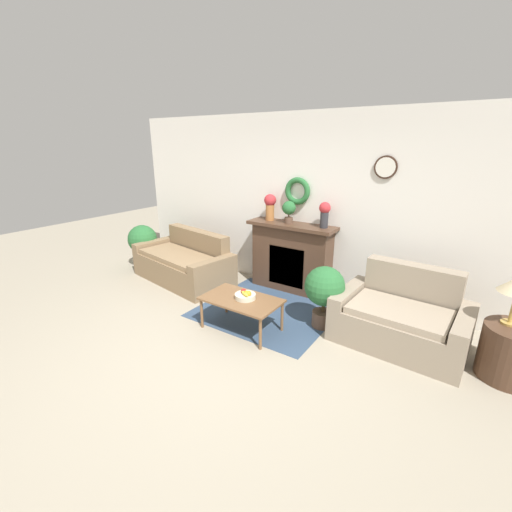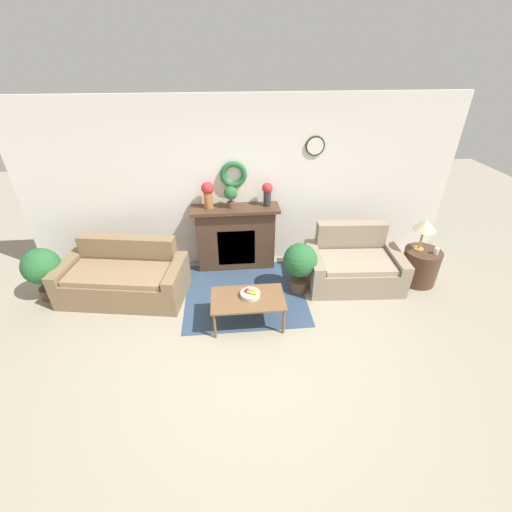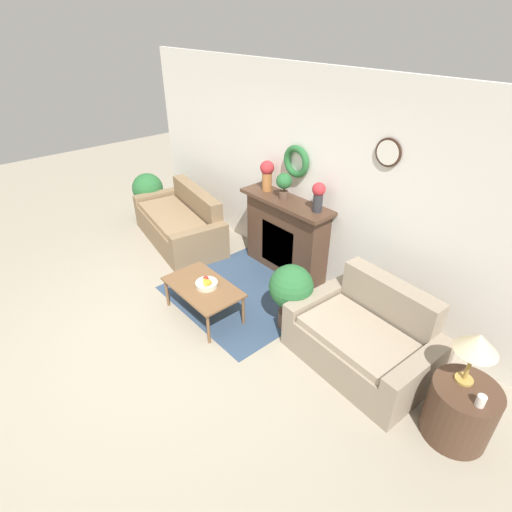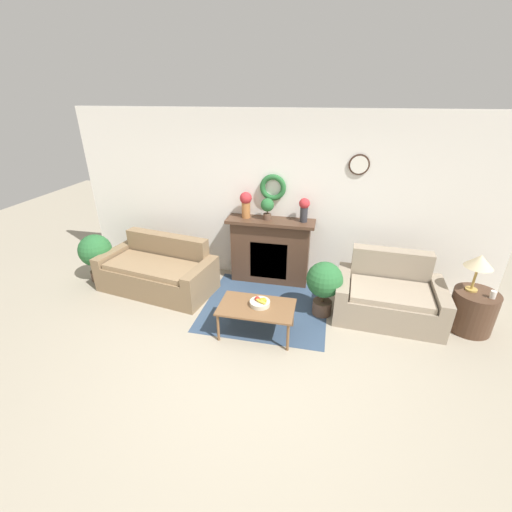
{
  "view_description": "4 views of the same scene",
  "coord_description": "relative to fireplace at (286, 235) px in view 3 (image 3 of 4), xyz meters",
  "views": [
    {
      "loc": [
        2.24,
        -2.33,
        2.25
      ],
      "look_at": [
        -0.3,
        1.46,
        0.74
      ],
      "focal_mm": 24.0,
      "sensor_mm": 36.0,
      "label": 1
    },
    {
      "loc": [
        -0.28,
        -2.76,
        3.25
      ],
      "look_at": [
        0.11,
        1.28,
        0.74
      ],
      "focal_mm": 24.0,
      "sensor_mm": 36.0,
      "label": 2
    },
    {
      "loc": [
        3.25,
        -1.27,
        3.17
      ],
      "look_at": [
        0.24,
        1.35,
        0.74
      ],
      "focal_mm": 28.0,
      "sensor_mm": 36.0,
      "label": 3
    },
    {
      "loc": [
        0.73,
        -2.82,
        2.89
      ],
      "look_at": [
        -0.16,
        1.24,
        0.9
      ],
      "focal_mm": 24.0,
      "sensor_mm": 36.0,
      "label": 4
    }
  ],
  "objects": [
    {
      "name": "table_lamp",
      "position": [
        2.79,
        -0.68,
        0.42
      ],
      "size": [
        0.34,
        0.34,
        0.5
      ],
      "color": "#B28E42",
      "rests_on": "side_table_by_loveseat"
    },
    {
      "name": "coffee_table",
      "position": [
        0.09,
        -1.46,
        -0.17
      ],
      "size": [
        0.97,
        0.58,
        0.42
      ],
      "color": "brown",
      "rests_on": "ground_plane"
    },
    {
      "name": "side_table_by_loveseat",
      "position": [
        2.86,
        -0.74,
        -0.27
      ],
      "size": [
        0.55,
        0.55,
        0.56
      ],
      "color": "#4C3323",
      "rests_on": "ground_plane"
    },
    {
      "name": "potted_plant_on_mantel",
      "position": [
        -0.06,
        -0.01,
        0.75
      ],
      "size": [
        0.21,
        0.21,
        0.34
      ],
      "color": "brown",
      "rests_on": "fireplace"
    },
    {
      "name": "loveseat_right",
      "position": [
        1.81,
        -0.63,
        -0.25
      ],
      "size": [
        1.49,
        1.02,
        0.88
      ],
      "rotation": [
        0.0,
        0.0,
        -0.06
      ],
      "color": "gray",
      "rests_on": "ground_plane"
    },
    {
      "name": "wall_back",
      "position": [
        0.14,
        0.21,
        0.81
      ],
      "size": [
        6.8,
        0.15,
        2.7
      ],
      "color": "white",
      "rests_on": "ground_plane"
    },
    {
      "name": "potted_plant_floor_by_couch",
      "position": [
        -2.83,
        -0.6,
        -0.05
      ],
      "size": [
        0.53,
        0.53,
        0.81
      ],
      "color": "brown",
      "rests_on": "ground_plane"
    },
    {
      "name": "potted_plant_floor_by_loveseat",
      "position": [
        0.91,
        -0.82,
        -0.04
      ],
      "size": [
        0.5,
        0.5,
        0.81
      ],
      "color": "brown",
      "rests_on": "ground_plane"
    },
    {
      "name": "couch_left",
      "position": [
        -1.7,
        -0.65,
        -0.25
      ],
      "size": [
        1.92,
        1.16,
        0.82
      ],
      "rotation": [
        0.0,
        0.0,
        -0.17
      ],
      "color": "#846B4C",
      "rests_on": "ground_plane"
    },
    {
      "name": "vase_on_mantel_right",
      "position": [
        0.51,
        0.01,
        0.76
      ],
      "size": [
        0.16,
        0.16,
        0.37
      ],
      "color": "#2D2D33",
      "rests_on": "fireplace"
    },
    {
      "name": "mug",
      "position": [
        2.99,
        -0.84,
        0.06
      ],
      "size": [
        0.07,
        0.07,
        0.1
      ],
      "color": "silver",
      "rests_on": "side_table_by_loveseat"
    },
    {
      "name": "ground_plane",
      "position": [
        0.14,
        -2.22,
        -0.55
      ],
      "size": [
        16.0,
        16.0,
        0.0
      ],
      "primitive_type": "plane",
      "color": "#9E937F"
    },
    {
      "name": "vase_on_mantel_left",
      "position": [
        -0.4,
        0.01,
        0.78
      ],
      "size": [
        0.19,
        0.19,
        0.41
      ],
      "color": "#AD6B38",
      "rests_on": "fireplace"
    },
    {
      "name": "fruit_bowl",
      "position": [
        0.13,
        -1.42,
        -0.08
      ],
      "size": [
        0.26,
        0.26,
        0.12
      ],
      "color": "beige",
      "rests_on": "coffee_table"
    },
    {
      "name": "fireplace",
      "position": [
        0.0,
        0.0,
        0.0
      ],
      "size": [
        1.4,
        0.41,
        1.09
      ],
      "color": "#4C3323",
      "rests_on": "ground_plane"
    },
    {
      "name": "floor_rug",
      "position": [
        0.09,
        -0.81,
        -0.55
      ],
      "size": [
        1.8,
        1.68,
        0.01
      ],
      "color": "#334760",
      "rests_on": "ground_plane"
    }
  ]
}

